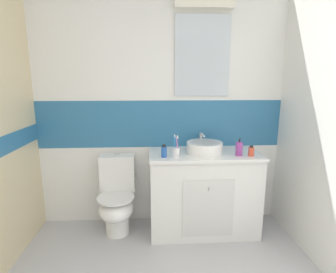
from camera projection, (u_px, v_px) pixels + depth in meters
The scene contains 8 objects.
wall_back_tiled at pixel (161, 108), 2.85m from camera, with size 3.20×0.20×2.50m.
vanity_cabinet at pixel (203, 192), 2.74m from camera, with size 1.10×0.54×0.85m.
sink_basin at pixel (204, 147), 2.63m from camera, with size 0.35×0.40×0.17m.
toilet at pixel (117, 198), 2.72m from camera, with size 0.37×0.50×0.81m.
toothbrush_cup at pixel (176, 151), 2.49m from camera, with size 0.07×0.07×0.21m.
soap_dispenser at pixel (239, 149), 2.53m from camera, with size 0.06×0.06×0.17m.
lotion_bottle_short at pixel (164, 151), 2.48m from camera, with size 0.05×0.05×0.12m.
perfume_flask_small at pixel (251, 151), 2.51m from camera, with size 0.05×0.03×0.10m.
Camera 1 is at (-0.09, -0.40, 1.55)m, focal length 28.30 mm.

